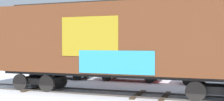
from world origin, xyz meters
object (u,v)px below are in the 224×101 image
at_px(parked_car_black, 63,67).
at_px(parked_car_white, 211,71).
at_px(freight_car, 119,40).
at_px(parked_car_red, 130,68).

distance_m(parked_car_black, parked_car_white, 10.55).
relative_size(freight_car, parked_car_red, 2.99).
bearing_deg(parked_car_red, parked_car_white, -0.26).
distance_m(freight_car, parked_car_white, 7.12).
bearing_deg(parked_car_red, parked_car_black, -175.99).
xyz_separation_m(freight_car, parked_car_black, (-6.22, 4.98, -1.96)).
relative_size(parked_car_red, parked_car_white, 1.09).
distance_m(freight_car, parked_car_red, 5.76).
bearing_deg(parked_car_black, parked_car_red, 4.01).
bearing_deg(freight_car, parked_car_white, 50.90).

